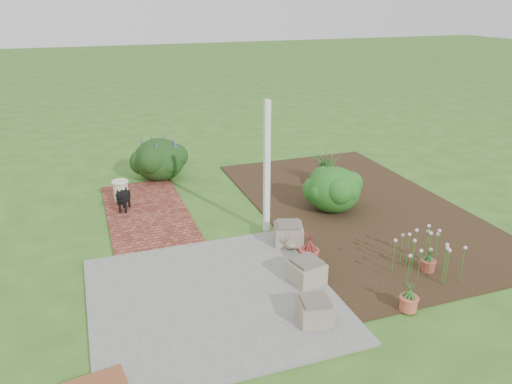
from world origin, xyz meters
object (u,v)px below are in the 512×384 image
object	(u,v)px
stone_trough_near	(315,311)
black_dog	(123,197)
evergreen_shrub	(334,188)
cream_ceramic_urn	(121,190)

from	to	relation	value
stone_trough_near	black_dog	world-z (taller)	black_dog
black_dog	evergreen_shrub	world-z (taller)	evergreen_shrub
stone_trough_near	evergreen_shrub	bearing A→B (deg)	58.61
black_dog	stone_trough_near	bearing A→B (deg)	-45.11
stone_trough_near	evergreen_shrub	xyz separation A→B (m)	(2.02, 3.32, 0.31)
stone_trough_near	black_dog	distance (m)	5.09
stone_trough_near	black_dog	xyz separation A→B (m)	(-2.05, 4.66, 0.15)
cream_ceramic_urn	evergreen_shrub	xyz separation A→B (m)	(4.06, -2.00, 0.25)
black_dog	evergreen_shrub	xyz separation A→B (m)	(4.07, -1.34, 0.16)
stone_trough_near	cream_ceramic_urn	xyz separation A→B (m)	(-2.04, 5.32, 0.06)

